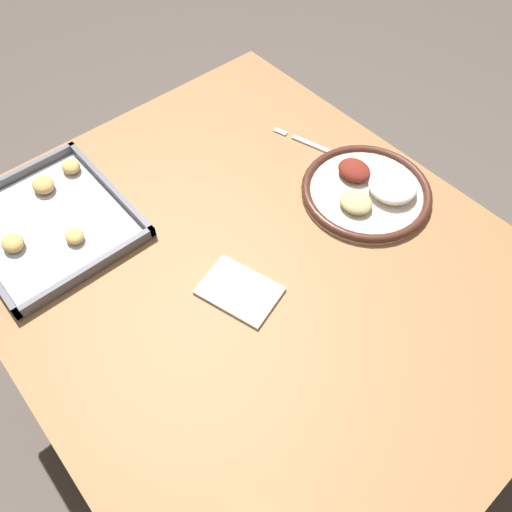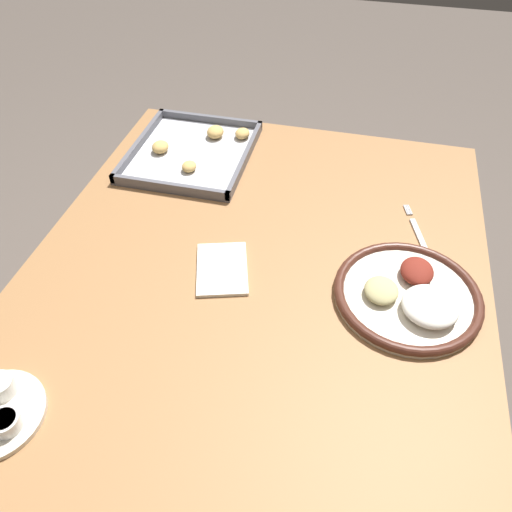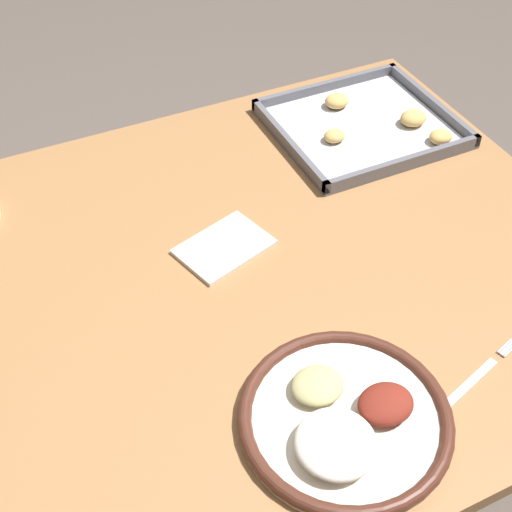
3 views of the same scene
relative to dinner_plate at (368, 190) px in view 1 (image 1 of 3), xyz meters
name	(u,v)px [view 1 (image 1 of 3)]	position (x,y,z in m)	size (l,w,h in m)	color
ground_plane	(255,389)	(0.03, 0.31, -0.72)	(8.00, 8.00, 0.00)	#564C44
dining_table	(254,287)	(0.03, 0.31, -0.11)	(1.14, 0.96, 0.71)	olive
dinner_plate	(368,190)	(0.00, 0.00, 0.00)	(0.29, 0.29, 0.05)	beige
fork	(316,146)	(0.19, -0.02, -0.01)	(0.21, 0.07, 0.00)	silver
baking_tray	(49,220)	(0.39, 0.58, 0.00)	(0.35, 0.31, 0.04)	#595960
napkin	(240,291)	(-0.01, 0.38, -0.01)	(0.17, 0.14, 0.01)	silver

